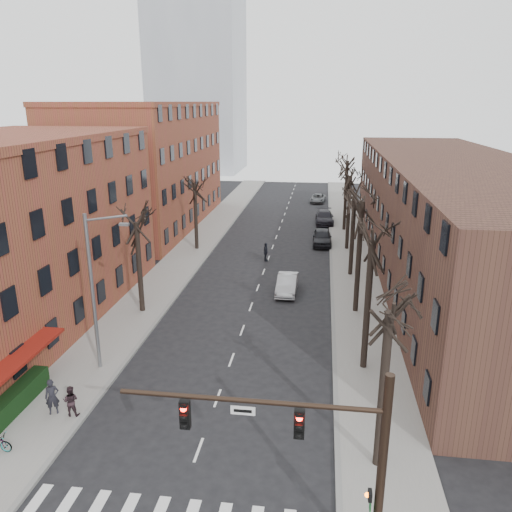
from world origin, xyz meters
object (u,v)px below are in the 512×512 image
at_px(parked_car_near, 322,237).
at_px(parked_car_mid, 324,217).
at_px(pedestrian_a, 52,397).
at_px(silver_sedan, 287,284).

bearing_deg(parked_car_near, parked_car_mid, 87.26).
xyz_separation_m(parked_car_near, pedestrian_a, (-12.58, -32.05, 0.21)).
relative_size(parked_car_near, parked_car_mid, 0.91).
xyz_separation_m(silver_sedan, parked_car_near, (2.64, 14.30, 0.11)).
xyz_separation_m(silver_sedan, parked_car_mid, (2.87, 24.03, 0.06)).
distance_m(silver_sedan, parked_car_mid, 24.20).
bearing_deg(pedestrian_a, parked_car_mid, 45.80).
bearing_deg(silver_sedan, parked_car_near, 80.17).
bearing_deg(silver_sedan, parked_car_mid, 83.83).
bearing_deg(parked_car_mid, silver_sedan, -98.58).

